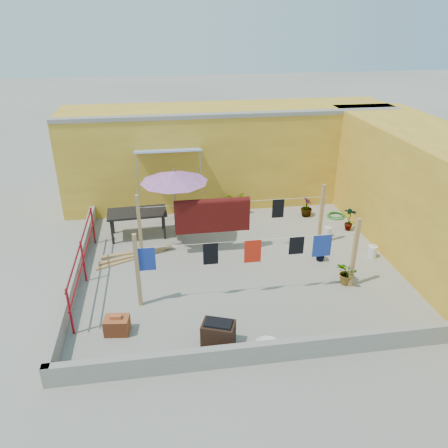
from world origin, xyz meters
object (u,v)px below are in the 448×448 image
(brick_stack, at_px, (117,325))
(water_jug_a, at_px, (372,252))
(white_basin, at_px, (267,345))
(green_hose, at_px, (336,216))
(brazier, at_px, (218,334))
(outdoor_table, at_px, (137,214))
(water_jug_b, at_px, (328,231))
(plant_back_a, at_px, (233,203))
(patio_umbrella, at_px, (174,177))

(brick_stack, bearing_deg, water_jug_a, 17.90)
(white_basin, xyz_separation_m, green_hose, (3.70, 5.68, -0.01))
(brick_stack, xyz_separation_m, white_basin, (2.96, -0.89, -0.14))
(brick_stack, height_order, green_hose, brick_stack)
(brazier, bearing_deg, outdoor_table, 108.21)
(outdoor_table, bearing_deg, water_jug_a, -19.58)
(brick_stack, relative_size, water_jug_a, 1.41)
(white_basin, height_order, water_jug_b, water_jug_b)
(water_jug_a, xyz_separation_m, water_jug_b, (-0.73, 1.39, -0.03))
(brazier, xyz_separation_m, water_jug_b, (3.88, 4.22, -0.13))
(white_basin, height_order, plant_back_a, plant_back_a)
(brick_stack, height_order, water_jug_a, brick_stack)
(patio_umbrella, bearing_deg, outdoor_table, 152.35)
(water_jug_b, distance_m, plant_back_a, 3.21)
(patio_umbrella, relative_size, green_hose, 3.89)
(patio_umbrella, height_order, white_basin, patio_umbrella)
(water_jug_a, bearing_deg, white_basin, -140.35)
(green_hose, bearing_deg, brick_stack, -144.29)
(patio_umbrella, relative_size, water_jug_b, 6.84)
(outdoor_table, height_order, brick_stack, outdoor_table)
(outdoor_table, relative_size, water_jug_b, 5.33)
(patio_umbrella, xyz_separation_m, green_hose, (5.21, 1.00, -1.96))
(outdoor_table, relative_size, brick_stack, 3.21)
(brick_stack, relative_size, green_hose, 0.95)
(patio_umbrella, distance_m, brick_stack, 4.44)
(white_basin, bearing_deg, water_jug_a, 39.65)
(outdoor_table, relative_size, brazier, 2.33)
(water_jug_a, bearing_deg, patio_umbrella, 162.27)
(water_jug_b, bearing_deg, brazier, -132.57)
(water_jug_a, height_order, plant_back_a, plant_back_a)
(green_hose, bearing_deg, plant_back_a, 167.58)
(white_basin, distance_m, plant_back_a, 6.42)
(patio_umbrella, height_order, outdoor_table, patio_umbrella)
(water_jug_b, relative_size, green_hose, 0.57)
(white_basin, bearing_deg, water_jug_b, 56.45)
(brick_stack, distance_m, plant_back_a, 6.46)
(patio_umbrella, xyz_separation_m, white_basin, (1.51, -4.68, -1.95))
(patio_umbrella, distance_m, plant_back_a, 3.04)
(white_basin, relative_size, green_hose, 0.88)
(patio_umbrella, xyz_separation_m, water_jug_a, (5.17, -1.65, -1.83))
(patio_umbrella, distance_m, brazier, 4.84)
(patio_umbrella, distance_m, white_basin, 5.29)
(outdoor_table, relative_size, white_basin, 3.47)
(patio_umbrella, height_order, water_jug_b, patio_umbrella)
(water_jug_b, xyz_separation_m, green_hose, (0.77, 1.26, -0.10))
(patio_umbrella, distance_m, water_jug_a, 5.72)
(outdoor_table, distance_m, white_basin, 5.91)
(patio_umbrella, relative_size, plant_back_a, 2.89)
(brick_stack, relative_size, white_basin, 1.08)
(brick_stack, relative_size, brazier, 0.73)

